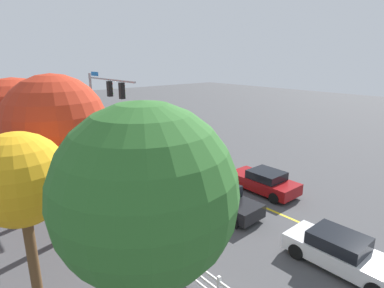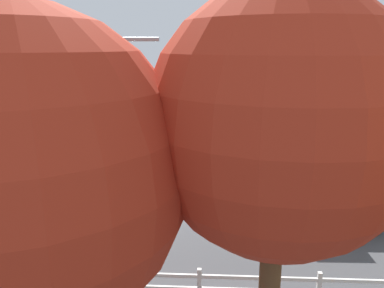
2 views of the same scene
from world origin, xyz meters
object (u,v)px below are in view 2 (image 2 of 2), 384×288
tree_3 (279,124)px  car_0 (130,169)px  car_1 (292,174)px  car_2 (317,208)px  tree_2 (27,172)px

tree_3 → car_0: bearing=-66.3°
car_1 → car_2: 3.76m
tree_2 → tree_3: (-3.81, -0.64, 0.64)m
car_1 → tree_2: bearing=60.9°
car_0 → car_2: (-7.70, 3.94, -0.04)m
car_1 → tree_3: size_ratio=0.58×
tree_3 → car_2: bearing=-111.6°
tree_2 → tree_3: bearing=-170.5°
car_0 → car_1: car_0 is taller
tree_2 → car_2: bearing=-130.4°
car_0 → car_1: (-7.57, 0.18, -0.06)m
car_0 → car_1: 7.57m
car_1 → tree_3: 12.12m
car_0 → tree_3: bearing=111.1°
car_1 → car_0: bearing=-1.0°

